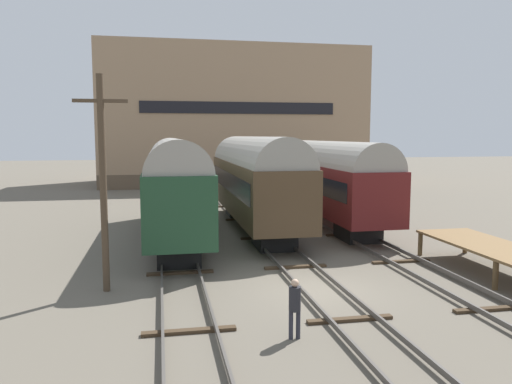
# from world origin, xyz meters

# --- Properties ---
(ground_plane) EXTENTS (200.00, 200.00, 0.00)m
(ground_plane) POSITION_xyz_m (0.00, 0.00, 0.00)
(ground_plane) COLOR #60594C
(track_left) EXTENTS (2.60, 60.00, 0.26)m
(track_left) POSITION_xyz_m (-4.69, 0.00, 0.14)
(track_left) COLOR #4C4742
(track_left) RESTS_ON ground
(track_middle) EXTENTS (2.60, 60.00, 0.26)m
(track_middle) POSITION_xyz_m (0.00, 0.00, 0.14)
(track_middle) COLOR #4C4742
(track_middle) RESTS_ON ground
(track_right) EXTENTS (2.60, 60.00, 0.26)m
(track_right) POSITION_xyz_m (4.69, 0.00, 0.14)
(track_right) COLOR #4C4742
(track_right) RESTS_ON ground
(train_car_maroon) EXTENTS (2.93, 15.69, 5.09)m
(train_car_maroon) POSITION_xyz_m (4.69, 12.91, 2.89)
(train_car_maroon) COLOR black
(train_car_maroon) RESTS_ON ground
(train_car_brown) EXTENTS (3.11, 15.52, 5.36)m
(train_car_brown) POSITION_xyz_m (0.00, 11.96, 3.03)
(train_car_brown) COLOR black
(train_car_brown) RESTS_ON ground
(train_car_green) EXTENTS (2.90, 15.16, 5.27)m
(train_car_green) POSITION_xyz_m (-4.69, 9.74, 3.01)
(train_car_green) COLOR black
(train_car_green) RESTS_ON ground
(person_worker) EXTENTS (0.32, 0.32, 1.64)m
(person_worker) POSITION_xyz_m (-1.94, -3.94, 0.99)
(person_worker) COLOR #282833
(person_worker) RESTS_ON ground
(utility_pole) EXTENTS (1.80, 0.24, 7.47)m
(utility_pole) POSITION_xyz_m (-7.31, 1.33, 3.90)
(utility_pole) COLOR #473828
(utility_pole) RESTS_ON ground
(warehouse_building) EXTENTS (28.81, 12.44, 15.01)m
(warehouse_building) POSITION_xyz_m (2.81, 41.18, 7.51)
(warehouse_building) COLOR brown
(warehouse_building) RESTS_ON ground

